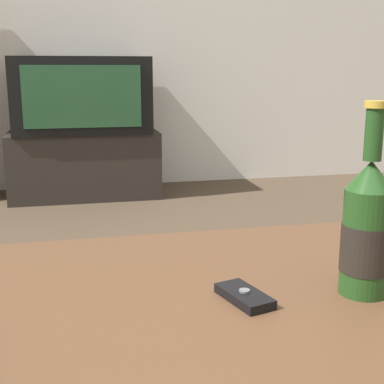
% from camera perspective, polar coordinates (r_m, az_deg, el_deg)
% --- Properties ---
extents(coffee_table, '(1.30, 0.77, 0.45)m').
position_cam_1_polar(coffee_table, '(0.78, -0.11, -16.88)').
color(coffee_table, brown).
rests_on(coffee_table, ground_plane).
extents(tv_stand, '(0.91, 0.46, 0.41)m').
position_cam_1_polar(tv_stand, '(3.43, -11.37, 2.98)').
color(tv_stand, '#28231E').
rests_on(tv_stand, ground_plane).
extents(television, '(0.81, 0.51, 0.45)m').
position_cam_1_polar(television, '(3.38, -11.69, 10.12)').
color(television, black).
rests_on(television, tv_stand).
extents(beer_bottle, '(0.07, 0.07, 0.29)m').
position_cam_1_polar(beer_bottle, '(0.83, 18.14, -3.84)').
color(beer_bottle, '#1E4219').
rests_on(beer_bottle, coffee_table).
extents(cell_phone, '(0.07, 0.11, 0.02)m').
position_cam_1_polar(cell_phone, '(0.80, 5.61, -10.99)').
color(cell_phone, black).
rests_on(cell_phone, coffee_table).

